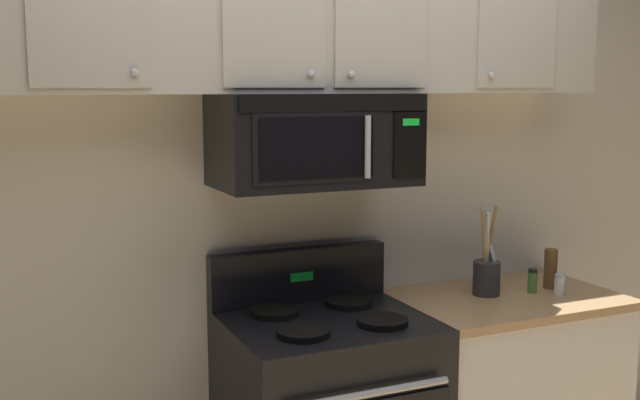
{
  "coord_description": "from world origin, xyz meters",
  "views": [
    {
      "loc": [
        -1.19,
        -2.14,
        1.78
      ],
      "look_at": [
        0.0,
        0.49,
        1.35
      ],
      "focal_mm": 43.28,
      "sensor_mm": 36.0,
      "label": 1
    }
  ],
  "objects": [
    {
      "name": "spice_jar",
      "position": [
        0.97,
        0.41,
        0.95
      ],
      "size": [
        0.04,
        0.04,
        0.1
      ],
      "color": "#4C7F33",
      "rests_on": "counter_segment"
    },
    {
      "name": "back_wall",
      "position": [
        0.0,
        0.79,
        1.35
      ],
      "size": [
        5.2,
        0.1,
        2.7
      ],
      "primitive_type": "cube",
      "color": "silver",
      "rests_on": "ground_plane"
    },
    {
      "name": "over_range_microwave",
      "position": [
        -0.0,
        0.54,
        1.58
      ],
      "size": [
        0.76,
        0.43,
        0.35
      ],
      "color": "black"
    },
    {
      "name": "upper_cabinets",
      "position": [
        -0.0,
        0.57,
        2.02
      ],
      "size": [
        2.5,
        0.36,
        0.55
      ],
      "color": "#BCB7AD"
    },
    {
      "name": "utensil_crock_charcoal",
      "position": [
        0.76,
        0.47,
        1.0
      ],
      "size": [
        0.11,
        0.11,
        0.39
      ],
      "color": "#2D2D33",
      "rests_on": "counter_segment"
    },
    {
      "name": "salt_shaker",
      "position": [
        1.04,
        0.33,
        0.95
      ],
      "size": [
        0.05,
        0.05,
        0.09
      ],
      "color": "white",
      "rests_on": "counter_segment"
    },
    {
      "name": "counter_segment",
      "position": [
        0.84,
        0.43,
        0.45
      ],
      "size": [
        0.93,
        0.65,
        0.9
      ],
      "color": "silver",
      "rests_on": "ground_plane"
    },
    {
      "name": "pepper_mill",
      "position": [
        1.08,
        0.44,
        0.99
      ],
      "size": [
        0.06,
        0.06,
        0.17
      ],
      "primitive_type": "cylinder",
      "color": "brown",
      "rests_on": "counter_segment"
    }
  ]
}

